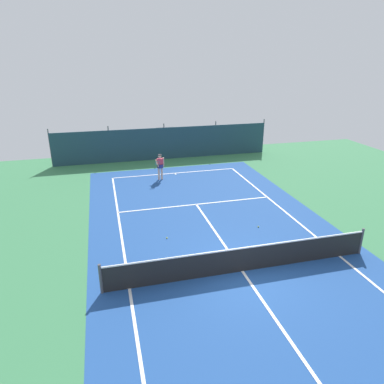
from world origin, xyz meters
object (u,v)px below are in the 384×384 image
object	(u,v)px
parked_car	(167,139)
tennis_ball_midcourt	(258,227)
tennis_net	(243,259)
tennis_ball_near_player	(167,238)
tennis_player	(160,165)

from	to	relation	value
parked_car	tennis_ball_midcourt	bearing A→B (deg)	94.45
parked_car	tennis_net	bearing A→B (deg)	87.26
parked_car	tennis_ball_near_player	bearing A→B (deg)	78.66
tennis_player	parked_car	xyz separation A→B (m)	(1.91, 7.62, -0.12)
tennis_net	parked_car	size ratio (longest dim) A/B	2.40
tennis_net	tennis_player	xyz separation A→B (m)	(-1.15, 10.90, 0.45)
tennis_player	tennis_ball_midcourt	size ratio (longest dim) A/B	24.85
tennis_net	tennis_player	bearing A→B (deg)	96.03
tennis_net	tennis_ball_near_player	xyz separation A→B (m)	(-2.22, 3.12, -0.48)
tennis_player	parked_car	world-z (taller)	parked_car
tennis_ball_near_player	tennis_ball_midcourt	world-z (taller)	same
tennis_ball_near_player	parked_car	size ratio (longest dim) A/B	0.02
tennis_net	tennis_ball_midcourt	world-z (taller)	tennis_net
tennis_net	tennis_ball_midcourt	bearing A→B (deg)	56.44
tennis_player	tennis_ball_near_player	distance (m)	7.90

